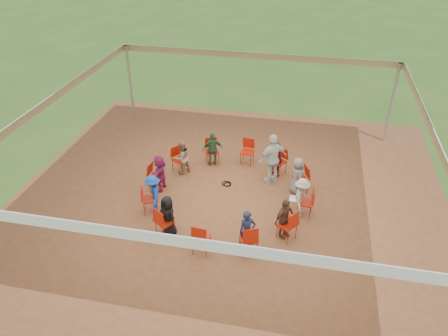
% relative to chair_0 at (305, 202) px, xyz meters
% --- Properties ---
extents(ground, '(80.00, 80.00, 0.00)m').
position_rel_chair_0_xyz_m(ground, '(-2.29, 0.21, -0.45)').
color(ground, '#30561A').
rests_on(ground, ground).
extents(dirt_patch, '(13.00, 13.00, 0.00)m').
position_rel_chair_0_xyz_m(dirt_patch, '(-2.29, 0.21, -0.44)').
color(dirt_patch, brown).
rests_on(dirt_patch, ground).
extents(tent, '(10.33, 10.33, 3.00)m').
position_rel_chair_0_xyz_m(tent, '(-2.29, 0.21, 1.92)').
color(tent, '#B2B2B7').
rests_on(tent, ground).
extents(chair_0, '(0.48, 0.46, 0.90)m').
position_rel_chair_0_xyz_m(chair_0, '(0.00, 0.00, 0.00)').
color(chair_0, '#A81706').
rests_on(chair_0, ground).
extents(chair_1, '(0.58, 0.57, 0.90)m').
position_rel_chair_0_xyz_m(chair_1, '(-0.20, 1.17, 0.00)').
color(chair_1, '#A81706').
rests_on(chair_1, ground).
extents(chair_2, '(0.60, 0.60, 0.90)m').
position_rel_chair_0_xyz_m(chair_2, '(-0.96, 2.09, 0.00)').
color(chair_2, '#A81706').
rests_on(chair_2, ground).
extents(chair_3, '(0.46, 0.48, 0.90)m').
position_rel_chair_0_xyz_m(chair_3, '(-2.08, 2.50, 0.00)').
color(chair_3, '#A81706').
rests_on(chair_3, ground).
extents(chair_4, '(0.57, 0.58, 0.90)m').
position_rel_chair_0_xyz_m(chair_4, '(-3.25, 2.29, 0.00)').
color(chair_4, '#A81706').
rests_on(chair_4, ground).
extents(chair_5, '(0.60, 0.60, 0.90)m').
position_rel_chair_0_xyz_m(chair_5, '(-4.17, 1.53, 0.00)').
color(chair_5, '#A81706').
rests_on(chair_5, ground).
extents(chair_6, '(0.48, 0.46, 0.90)m').
position_rel_chair_0_xyz_m(chair_6, '(-4.58, 0.42, 0.00)').
color(chair_6, '#A81706').
rests_on(chair_6, ground).
extents(chair_7, '(0.58, 0.57, 0.90)m').
position_rel_chair_0_xyz_m(chair_7, '(-4.38, -0.76, 0.00)').
color(chair_7, '#A81706').
rests_on(chair_7, ground).
extents(chair_8, '(0.60, 0.60, 0.90)m').
position_rel_chair_0_xyz_m(chair_8, '(-3.61, -1.67, 0.00)').
color(chair_8, '#A81706').
rests_on(chair_8, ground).
extents(chair_9, '(0.46, 0.48, 0.90)m').
position_rel_chair_0_xyz_m(chair_9, '(-2.50, -2.08, 0.00)').
color(chair_9, '#A81706').
rests_on(chair_9, ground).
extents(chair_10, '(0.57, 0.58, 0.90)m').
position_rel_chair_0_xyz_m(chair_10, '(-1.32, -1.88, 0.00)').
color(chair_10, '#A81706').
rests_on(chair_10, ground).
extents(chair_11, '(0.60, 0.60, 0.90)m').
position_rel_chair_0_xyz_m(chair_11, '(-0.41, -1.12, 0.00)').
color(chair_11, '#A81706').
rests_on(chair_11, ground).
extents(person_seated_0, '(0.45, 0.80, 1.20)m').
position_rel_chair_0_xyz_m(person_seated_0, '(-0.12, 0.01, 0.15)').
color(person_seated_0, '#9E9B8C').
rests_on(person_seated_0, ground).
extents(person_seated_1, '(0.54, 0.67, 1.20)m').
position_rel_chair_0_xyz_m(person_seated_1, '(-0.31, 1.12, 0.15)').
color(person_seated_1, slate).
rests_on(person_seated_1, ground).
extents(person_seated_2, '(0.52, 0.49, 1.20)m').
position_rel_chair_0_xyz_m(person_seated_2, '(-1.03, 1.99, 0.15)').
color(person_seated_2, '#3E0D19').
rests_on(person_seated_2, ground).
extents(person_seated_3, '(0.79, 0.62, 1.20)m').
position_rel_chair_0_xyz_m(person_seated_3, '(-3.20, 2.19, 0.15)').
color(person_seated_3, '#264C31').
rests_on(person_seated_3, ground).
extents(person_seated_4, '(0.61, 0.67, 1.20)m').
position_rel_chair_0_xyz_m(person_seated_4, '(-4.07, 1.46, 0.15)').
color(person_seated_4, '#937D5B').
rests_on(person_seated_4, ground).
extents(person_seated_5, '(0.51, 1.14, 1.20)m').
position_rel_chair_0_xyz_m(person_seated_5, '(-4.46, 0.40, 0.15)').
color(person_seated_5, '#871E54').
rests_on(person_seated_5, ground).
extents(person_seated_6, '(0.67, 0.86, 1.20)m').
position_rel_chair_0_xyz_m(person_seated_6, '(-4.27, -0.71, 0.15)').
color(person_seated_6, '#143DA4').
rests_on(person_seated_6, ground).
extents(person_seated_7, '(0.67, 0.60, 1.20)m').
position_rel_chair_0_xyz_m(person_seated_7, '(-3.54, -1.57, 0.15)').
color(person_seated_7, black).
rests_on(person_seated_7, ground).
extents(person_seated_8, '(0.52, 0.44, 1.20)m').
position_rel_chair_0_xyz_m(person_seated_8, '(-1.37, -1.77, 0.15)').
color(person_seated_8, '#1A203C').
rests_on(person_seated_8, ground).
extents(person_seated_9, '(0.70, 0.78, 1.20)m').
position_rel_chair_0_xyz_m(person_seated_9, '(-0.51, -1.05, 0.15)').
color(person_seated_9, brown).
rests_on(person_seated_9, ground).
extents(standing_person, '(1.09, 1.02, 1.70)m').
position_rel_chair_0_xyz_m(standing_person, '(-1.11, 1.53, 0.40)').
color(standing_person, silver).
rests_on(standing_person, ground).
extents(cable_coil, '(0.36, 0.36, 0.03)m').
position_rel_chair_0_xyz_m(cable_coil, '(-2.49, 1.09, -0.43)').
color(cable_coil, black).
rests_on(cable_coil, ground).
extents(laptop, '(0.28, 0.33, 0.22)m').
position_rel_chair_0_xyz_m(laptop, '(-0.28, 0.03, 0.12)').
color(laptop, '#B7B7BC').
rests_on(laptop, ground).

